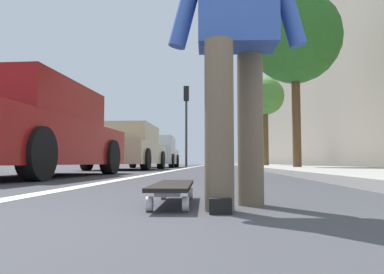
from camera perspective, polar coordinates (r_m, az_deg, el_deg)
name	(u,v)px	position (r m, az deg, el deg)	size (l,w,h in m)	color
ground_plane	(211,171)	(10.76, 2.90, -5.14)	(80.00, 80.00, 0.00)	#38383D
lane_stripe_white	(194,167)	(20.80, 0.37, -4.55)	(52.00, 0.16, 0.01)	silver
sidewalk_curb	(275,166)	(18.97, 12.56, -4.38)	(52.00, 3.20, 0.10)	#9E9B93
building_facade	(313,88)	(23.89, 17.90, 7.03)	(40.00, 1.20, 9.38)	gray
skateboard	(173,187)	(2.08, -2.92, -7.63)	(0.85, 0.23, 0.11)	white
skater_person	(236,26)	(2.04, 6.73, 16.44)	(0.47, 0.72, 1.64)	brown
parked_car_near	(32,132)	(6.62, -23.17, 0.72)	(4.64, 2.00, 1.50)	maroon
parked_car_mid	(128,148)	(12.77, -9.75, -1.66)	(4.56, 2.05, 1.49)	tan
parked_car_far	(156,153)	(18.19, -5.49, -2.41)	(4.07, 2.04, 1.48)	#B7B7BC
traffic_light	(186,111)	(20.39, -0.87, 3.95)	(0.33, 0.28, 4.39)	#2D2D2D
street_tree_mid	(295,38)	(12.56, 15.36, 14.26)	(2.86, 2.86, 5.58)	brown
street_tree_far	(265,97)	(19.53, 11.09, 5.95)	(1.90, 1.90, 4.56)	brown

